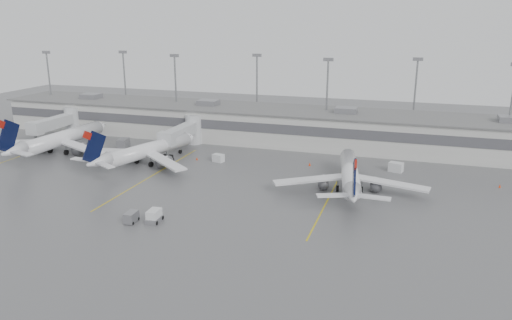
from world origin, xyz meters
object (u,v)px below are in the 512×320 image
(jet_mid_left, at_px, (145,150))
(jet_mid_right, at_px, (350,174))
(jet_far_left, at_px, (59,139))
(baggage_tug, at_px, (154,217))

(jet_mid_left, height_order, jet_mid_right, jet_mid_left)
(jet_mid_right, bearing_deg, jet_far_left, 165.71)
(jet_mid_right, xyz_separation_m, baggage_tug, (-26.22, -23.10, -2.31))
(jet_mid_right, height_order, baggage_tug, jet_mid_right)
(baggage_tug, bearing_deg, jet_mid_right, 37.74)
(jet_mid_left, bearing_deg, jet_far_left, -168.29)
(jet_far_left, height_order, jet_mid_right, jet_far_left)
(jet_far_left, xyz_separation_m, baggage_tug, (39.73, -28.42, -2.60))
(jet_mid_left, height_order, baggage_tug, jet_mid_left)
(jet_far_left, bearing_deg, jet_mid_left, -1.76)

